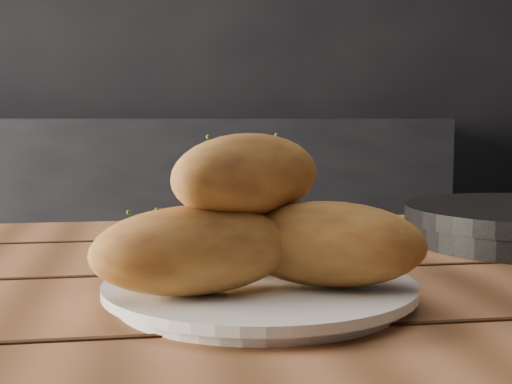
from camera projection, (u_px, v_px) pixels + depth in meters
name	position (u px, v px, depth m)	size (l,w,h in m)	color
counter	(32.00, 249.00, 2.46)	(2.80, 0.60, 0.90)	black
plate	(260.00, 291.00, 0.59)	(0.26, 0.26, 0.02)	white
bread_rolls	(254.00, 225.00, 0.58)	(0.28, 0.23, 0.12)	#C48836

